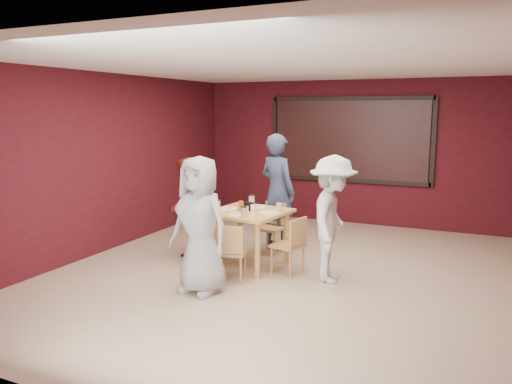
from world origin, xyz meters
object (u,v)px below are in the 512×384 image
at_px(diner_back, 277,191).
at_px(diner_front, 200,225).
at_px(chair_right, 292,242).
at_px(diner_right, 333,219).
at_px(chair_back, 273,224).
at_px(dining_table, 248,218).
at_px(diner_left, 187,206).
at_px(chair_front, 231,250).
at_px(chair_left, 203,225).

bearing_deg(diner_back, diner_front, 109.41).
height_order(chair_right, diner_right, diner_right).
bearing_deg(chair_back, diner_back, 94.54).
distance_m(dining_table, diner_right, 1.28).
xyz_separation_m(chair_back, diner_right, (1.23, -0.94, 0.39)).
bearing_deg(diner_left, diner_front, 20.48).
relative_size(diner_left, diner_right, 0.91).
distance_m(chair_back, diner_back, 0.54).
distance_m(chair_right, diner_back, 1.44).
distance_m(chair_front, chair_left, 1.07).
bearing_deg(chair_back, diner_right, -37.42).
height_order(diner_left, diner_right, diner_right).
height_order(chair_front, chair_right, chair_right).
height_order(chair_back, chair_left, chair_left).
distance_m(chair_left, diner_right, 2.03).
bearing_deg(chair_left, chair_back, 48.47).
distance_m(dining_table, diner_front, 1.21).
height_order(dining_table, diner_front, diner_front).
relative_size(dining_table, chair_left, 1.22).
xyz_separation_m(chair_left, chair_right, (1.43, -0.06, -0.08)).
bearing_deg(chair_right, diner_right, -1.76).
height_order(dining_table, chair_right, dining_table).
relative_size(chair_right, diner_left, 0.52).
xyz_separation_m(dining_table, chair_front, (0.09, -0.72, -0.27)).
distance_m(chair_front, diner_left, 1.51).
xyz_separation_m(dining_table, chair_back, (0.04, 0.83, -0.26)).
bearing_deg(diner_back, dining_table, 110.91).
bearing_deg(diner_front, diner_left, 137.28).
distance_m(chair_front, diner_right, 1.38).
height_order(diner_front, diner_back, diner_back).
height_order(dining_table, diner_right, diner_right).
bearing_deg(diner_left, diner_right, 66.47).
xyz_separation_m(dining_table, diner_right, (1.27, -0.12, 0.12)).
height_order(chair_right, diner_back, diner_back).
bearing_deg(chair_front, diner_left, 144.71).
bearing_deg(diner_front, chair_front, 80.02).
bearing_deg(diner_left, chair_left, 47.77).
xyz_separation_m(chair_front, diner_left, (-1.21, 0.85, 0.32)).
distance_m(chair_front, diner_front, 0.65).
xyz_separation_m(chair_back, diner_left, (-1.15, -0.69, 0.31)).
xyz_separation_m(dining_table, diner_left, (-1.12, 0.14, 0.05)).
height_order(chair_right, diner_front, diner_front).
bearing_deg(dining_table, chair_left, -176.79).
xyz_separation_m(chair_front, diner_right, (1.18, 0.60, 0.39)).
bearing_deg(diner_right, diner_front, 122.03).
height_order(diner_front, diner_right, diner_front).
relative_size(chair_front, diner_back, 0.41).
xyz_separation_m(chair_front, chair_right, (0.61, 0.61, 0.01)).
bearing_deg(chair_front, diner_right, 26.77).
height_order(diner_back, diner_left, diner_back).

